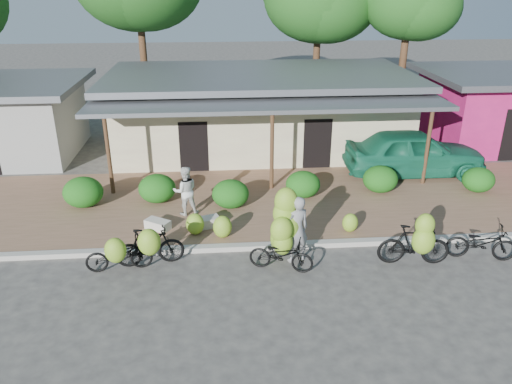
% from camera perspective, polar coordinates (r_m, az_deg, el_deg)
% --- Properties ---
extents(ground, '(100.00, 100.00, 0.00)m').
position_cam_1_polar(ground, '(12.70, 4.79, -10.84)').
color(ground, '#403E3B').
rests_on(ground, ground).
extents(sidewalk, '(60.00, 6.00, 0.12)m').
position_cam_1_polar(sidewalk, '(16.99, 2.17, -1.15)').
color(sidewalk, '#92684E').
rests_on(sidewalk, ground).
extents(curb, '(60.00, 0.25, 0.15)m').
position_cam_1_polar(curb, '(14.34, 3.55, -6.10)').
color(curb, '#A8A399').
rests_on(curb, ground).
extents(shop_main, '(13.00, 8.50, 3.35)m').
position_cam_1_polar(shop_main, '(22.02, 0.45, 9.27)').
color(shop_main, beige).
rests_on(shop_main, ground).
extents(shop_pink, '(6.00, 6.00, 3.25)m').
position_cam_1_polar(shop_pink, '(25.25, 25.22, 8.79)').
color(shop_pink, '#C71E6A').
rests_on(shop_pink, ground).
extents(shop_grey, '(7.00, 6.00, 3.15)m').
position_cam_1_polar(shop_grey, '(23.84, -27.19, 7.53)').
color(shop_grey, gray).
rests_on(shop_grey, ground).
extents(tree_near_right, '(4.53, 4.36, 7.74)m').
position_cam_1_polar(tree_near_right, '(26.60, 16.69, 20.27)').
color(tree_near_right, '#523020').
rests_on(tree_near_right, ground).
extents(hedge_0, '(1.30, 1.17, 1.01)m').
position_cam_1_polar(hedge_0, '(17.29, -19.15, -0.02)').
color(hedge_0, '#165713').
rests_on(hedge_0, sidewalk).
extents(hedge_1, '(1.24, 1.12, 0.97)m').
position_cam_1_polar(hedge_1, '(17.00, -11.23, 0.40)').
color(hedge_1, '#165713').
rests_on(hedge_1, sidewalk).
extents(hedge_2, '(1.21, 1.09, 0.95)m').
position_cam_1_polar(hedge_2, '(16.31, -2.93, -0.22)').
color(hedge_2, '#165713').
rests_on(hedge_2, sidewalk).
extents(hedge_3, '(1.18, 1.07, 0.92)m').
position_cam_1_polar(hedge_3, '(17.13, 5.39, 0.87)').
color(hedge_3, '#165713').
rests_on(hedge_3, sidewalk).
extents(hedge_4, '(1.22, 1.10, 0.95)m').
position_cam_1_polar(hedge_4, '(18.00, 14.02, 1.44)').
color(hedge_4, '#165713').
rests_on(hedge_4, sidewalk).
extents(hedge_5, '(1.13, 1.01, 0.88)m').
position_cam_1_polar(hedge_5, '(19.17, 24.08, 1.28)').
color(hedge_5, '#165713').
rests_on(hedge_5, sidewalk).
extents(bike_far_left, '(1.78, 1.27, 1.29)m').
position_cam_1_polar(bike_far_left, '(13.49, -15.45, -6.85)').
color(bike_far_left, black).
rests_on(bike_far_left, ground).
extents(bike_left, '(1.87, 1.28, 1.39)m').
position_cam_1_polar(bike_left, '(13.47, -12.05, -6.04)').
color(bike_left, black).
rests_on(bike_left, ground).
extents(bike_center, '(1.81, 1.39, 2.13)m').
position_cam_1_polar(bike_center, '(13.20, 3.14, -5.02)').
color(bike_center, black).
rests_on(bike_center, ground).
extents(bike_right, '(1.96, 1.26, 1.78)m').
position_cam_1_polar(bike_right, '(13.79, 17.82, -5.53)').
color(bike_right, black).
rests_on(bike_right, ground).
extents(bike_far_right, '(1.94, 1.07, 0.97)m').
position_cam_1_polar(bike_far_right, '(14.92, 24.36, -5.32)').
color(bike_far_right, black).
rests_on(bike_far_right, ground).
extents(loose_banana_a, '(0.53, 0.45, 0.67)m').
position_cam_1_polar(loose_banana_a, '(14.76, -6.98, -3.65)').
color(loose_banana_a, '#9FC230').
rests_on(loose_banana_a, sidewalk).
extents(loose_banana_b, '(0.55, 0.46, 0.68)m').
position_cam_1_polar(loose_banana_b, '(14.51, -3.86, -3.99)').
color(loose_banana_b, '#9FC230').
rests_on(loose_banana_b, sidewalk).
extents(loose_banana_c, '(0.47, 0.40, 0.59)m').
position_cam_1_polar(loose_banana_c, '(15.08, 10.71, -3.47)').
color(loose_banana_c, '#9FC230').
rests_on(loose_banana_c, sidewalk).
extents(sack_near, '(0.93, 0.65, 0.30)m').
position_cam_1_polar(sack_near, '(15.22, -5.79, -3.49)').
color(sack_near, beige).
rests_on(sack_near, sidewalk).
extents(sack_far, '(0.84, 0.73, 0.28)m').
position_cam_1_polar(sack_far, '(15.33, -11.16, -3.67)').
color(sack_far, beige).
rests_on(sack_far, sidewalk).
extents(vendor, '(0.80, 0.66, 1.90)m').
position_cam_1_polar(vendor, '(13.33, 4.66, -4.29)').
color(vendor, gray).
rests_on(vendor, ground).
extents(bystander, '(0.87, 0.73, 1.60)m').
position_cam_1_polar(bystander, '(15.84, -8.08, 0.13)').
color(bystander, silver).
rests_on(bystander, sidewalk).
extents(teal_van, '(5.20, 2.12, 1.77)m').
position_cam_1_polar(teal_van, '(19.82, 17.64, 4.33)').
color(teal_van, '#176A4B').
rests_on(teal_van, sidewalk).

